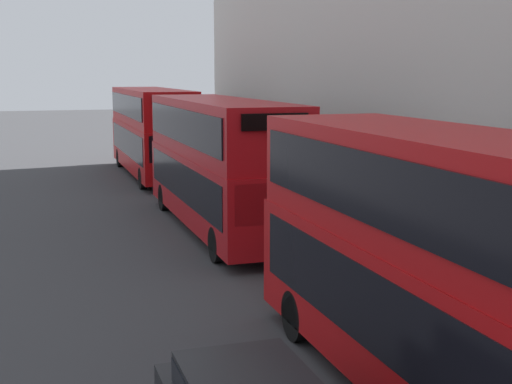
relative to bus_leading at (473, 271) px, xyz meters
name	(u,v)px	position (x,y,z in m)	size (l,w,h in m)	color
bus_leading	(473,271)	(0.00, 0.00, 0.00)	(2.59, 11.21, 4.32)	#B20C0F
bus_second_in_queue	(219,159)	(0.00, 14.05, 0.00)	(2.59, 11.10, 4.33)	#A80F14
bus_third_in_queue	(152,128)	(0.00, 27.19, 0.02)	(2.59, 11.29, 4.37)	#B20C0F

